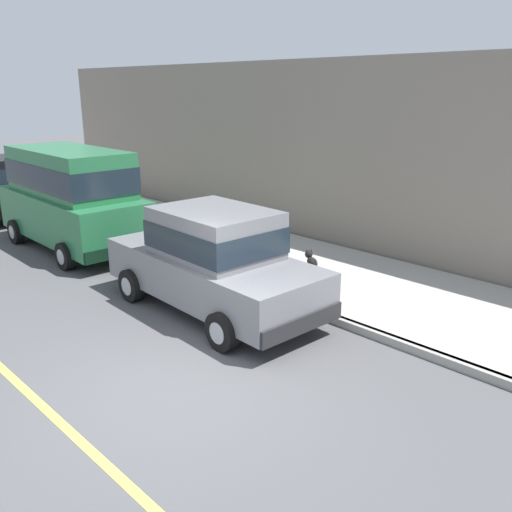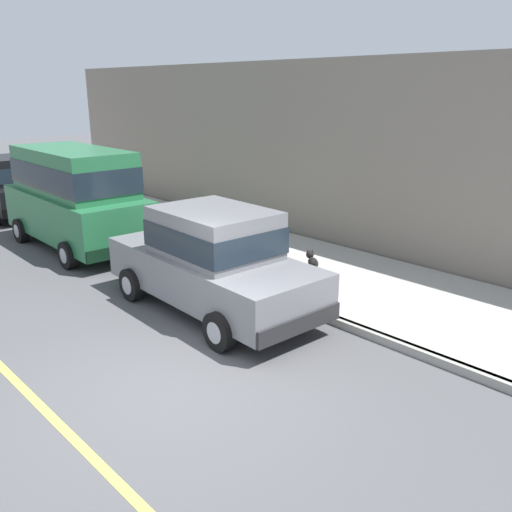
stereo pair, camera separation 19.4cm
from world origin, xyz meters
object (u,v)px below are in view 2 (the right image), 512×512
Objects in this scene: car_grey_sedan at (213,259)px; car_green_van at (75,194)px; car_black_hatchback at (6,185)px; dog_black at (312,261)px.

car_grey_sedan is 5.63m from car_green_van.
car_green_van is 4.95m from car_black_hatchback.
car_black_hatchback is at bearing 102.79° from dog_black.
car_black_hatchback is at bearing 89.96° from car_green_van.
dog_black is (2.44, -10.74, -0.55)m from car_black_hatchback.
car_green_van is 7.59× the size of dog_black.
dog_black is (2.44, -5.80, -0.97)m from car_green_van.
car_black_hatchback is 11.02m from dog_black.
car_black_hatchback reaches higher than dog_black.
car_grey_sedan is at bearing 175.79° from dog_black.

